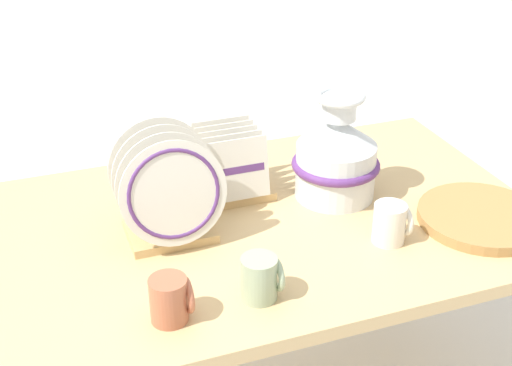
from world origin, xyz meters
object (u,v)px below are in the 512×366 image
(ceramic_vase, at_px, (336,155))
(mug_cream_glaze, at_px, (391,223))
(dish_rack_round_plates, at_px, (169,195))
(dish_rack_square_plates, at_px, (231,172))
(mug_sage_glaze, at_px, (261,278))
(wicker_charger_stack, at_px, (482,217))
(mug_terracotta_glaze, at_px, (171,299))

(ceramic_vase, xyz_separation_m, mug_cream_glaze, (0.03, -0.25, -0.07))
(dish_rack_round_plates, relative_size, dish_rack_square_plates, 1.33)
(ceramic_vase, xyz_separation_m, mug_sage_glaze, (-0.34, -0.35, -0.07))
(ceramic_vase, distance_m, wicker_charger_stack, 0.40)
(mug_cream_glaze, relative_size, mug_terracotta_glaze, 1.00)
(mug_sage_glaze, bearing_deg, ceramic_vase, 45.78)
(mug_cream_glaze, bearing_deg, dish_rack_round_plates, 158.12)
(dish_rack_round_plates, xyz_separation_m, mug_terracotta_glaze, (-0.07, -0.30, -0.07))
(ceramic_vase, xyz_separation_m, dish_rack_square_plates, (-0.26, 0.10, -0.06))
(mug_sage_glaze, bearing_deg, dish_rack_square_plates, 79.84)
(wicker_charger_stack, bearing_deg, mug_sage_glaze, -171.32)
(mug_sage_glaze, relative_size, mug_terracotta_glaze, 1.00)
(mug_sage_glaze, xyz_separation_m, mug_cream_glaze, (0.37, 0.10, 0.00))
(dish_rack_round_plates, distance_m, mug_cream_glaze, 0.53)
(dish_rack_round_plates, relative_size, mug_cream_glaze, 2.77)
(wicker_charger_stack, xyz_separation_m, mug_terracotta_glaze, (-0.83, -0.10, 0.04))
(mug_cream_glaze, bearing_deg, mug_terracotta_glaze, -169.49)
(dish_rack_round_plates, bearing_deg, dish_rack_square_plates, 37.24)
(dish_rack_square_plates, distance_m, mug_terracotta_glaze, 0.53)
(ceramic_vase, distance_m, mug_terracotta_glaze, 0.65)
(dish_rack_round_plates, height_order, mug_terracotta_glaze, dish_rack_round_plates)
(dish_rack_round_plates, xyz_separation_m, mug_sage_glaze, (0.12, -0.30, -0.07))
(dish_rack_square_plates, relative_size, mug_terracotta_glaze, 2.08)
(wicker_charger_stack, height_order, mug_terracotta_glaze, mug_terracotta_glaze)
(wicker_charger_stack, height_order, mug_sage_glaze, mug_sage_glaze)
(ceramic_vase, relative_size, wicker_charger_stack, 0.92)
(mug_sage_glaze, height_order, mug_cream_glaze, same)
(mug_sage_glaze, distance_m, mug_terracotta_glaze, 0.20)
(ceramic_vase, height_order, mug_cream_glaze, ceramic_vase)
(wicker_charger_stack, bearing_deg, dish_rack_round_plates, 165.07)
(dish_rack_round_plates, xyz_separation_m, dish_rack_square_plates, (0.20, 0.16, -0.05))
(mug_cream_glaze, bearing_deg, ceramic_vase, 96.49)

